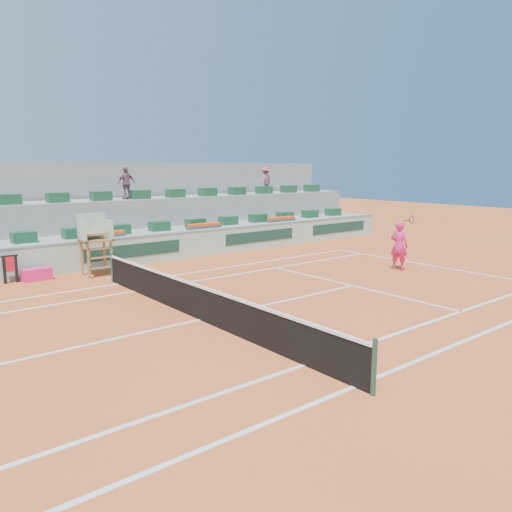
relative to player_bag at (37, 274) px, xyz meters
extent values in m
plane|color=#AD4A21|center=(2.11, -7.93, -0.23)|extent=(90.00, 90.00, 0.00)
cube|color=gray|center=(2.11, 2.77, 0.37)|extent=(36.00, 4.00, 1.20)
cube|color=gray|center=(2.11, 4.37, 1.07)|extent=(36.00, 2.40, 2.60)
cube|color=gray|center=(2.11, 5.97, 1.97)|extent=(36.00, 0.40, 4.40)
cube|color=#F11F76|center=(0.00, 0.00, 0.00)|extent=(1.03, 0.46, 0.46)
imported|color=#714B5B|center=(5.47, 3.90, 3.16)|extent=(0.97, 0.50, 1.58)
imported|color=#924958|center=(14.38, 3.95, 3.15)|extent=(1.15, 0.89, 1.57)
cube|color=silver|center=(13.99, -7.93, -0.22)|extent=(0.12, 10.97, 0.01)
cube|color=silver|center=(2.11, -13.41, -0.22)|extent=(23.77, 0.12, 0.01)
cube|color=silver|center=(2.11, -2.44, -0.22)|extent=(23.77, 0.12, 0.01)
cube|color=silver|center=(2.11, -12.04, -0.22)|extent=(23.77, 0.12, 0.01)
cube|color=silver|center=(2.11, -3.81, -0.22)|extent=(23.77, 0.12, 0.01)
cube|color=silver|center=(8.51, -7.93, -0.22)|extent=(0.12, 8.23, 0.01)
cube|color=silver|center=(2.11, -7.93, -0.22)|extent=(12.80, 0.12, 0.01)
cube|color=silver|center=(13.84, -7.93, -0.22)|extent=(0.30, 0.12, 0.01)
cube|color=black|center=(2.11, -7.93, 0.23)|extent=(0.03, 11.87, 0.92)
cube|color=white|center=(2.11, -7.93, 0.73)|extent=(0.06, 11.87, 0.07)
cylinder|color=#1C422F|center=(2.11, -13.86, 0.32)|extent=(0.10, 0.10, 1.10)
cylinder|color=#1C422F|center=(2.11, -1.99, 0.32)|extent=(0.10, 0.10, 1.10)
cube|color=#9FC9B0|center=(2.11, 0.57, 0.37)|extent=(36.00, 0.30, 1.20)
cube|color=gray|center=(2.11, 0.57, 1.00)|extent=(36.00, 0.34, 0.06)
cube|color=#153B2F|center=(4.11, 0.41, 0.42)|extent=(4.40, 0.02, 0.56)
cube|color=#153B2F|center=(11.11, 0.41, 0.42)|extent=(4.40, 0.02, 0.56)
cube|color=#153B2F|center=(17.11, 0.41, 0.42)|extent=(4.40, 0.02, 0.56)
cube|color=olive|center=(1.66, -0.88, 0.45)|extent=(0.08, 0.08, 1.35)
cube|color=olive|center=(2.56, -0.88, 0.45)|extent=(0.08, 0.08, 1.35)
cube|color=olive|center=(1.66, -0.18, 0.45)|extent=(0.08, 0.08, 1.35)
cube|color=olive|center=(2.56, -0.18, 0.45)|extent=(0.08, 0.08, 1.35)
cube|color=olive|center=(2.11, -0.53, 1.16)|extent=(1.10, 0.90, 0.08)
cube|color=#9FC9B0|center=(2.11, -0.15, 1.67)|extent=(1.10, 0.08, 1.00)
cube|color=#9FC9B0|center=(1.59, -0.53, 1.52)|extent=(0.06, 0.90, 0.80)
cube|color=#9FC9B0|center=(2.63, -0.53, 1.52)|extent=(0.06, 0.90, 0.80)
cube|color=olive|center=(2.11, -0.43, 1.40)|extent=(0.80, 0.60, 0.08)
cube|color=olive|center=(2.11, -0.88, 0.12)|extent=(0.90, 0.08, 0.06)
cube|color=olive|center=(2.11, -0.88, 0.52)|extent=(0.90, 0.08, 0.06)
cube|color=olive|center=(2.11, -0.88, 0.87)|extent=(0.90, 0.08, 0.06)
cube|color=#18492B|center=(0.11, 1.87, 1.19)|extent=(0.90, 0.60, 0.44)
cube|color=#18492B|center=(2.11, 1.87, 1.19)|extent=(0.90, 0.60, 0.44)
cube|color=#18492B|center=(4.11, 1.87, 1.19)|extent=(0.90, 0.60, 0.44)
cube|color=#18492B|center=(6.11, 1.87, 1.19)|extent=(0.90, 0.60, 0.44)
cube|color=#18492B|center=(8.11, 1.87, 1.19)|extent=(0.90, 0.60, 0.44)
cube|color=#18492B|center=(10.11, 1.87, 1.19)|extent=(0.90, 0.60, 0.44)
cube|color=#18492B|center=(12.11, 1.87, 1.19)|extent=(0.90, 0.60, 0.44)
cube|color=#18492B|center=(14.11, 1.87, 1.19)|extent=(0.90, 0.60, 0.44)
cube|color=#18492B|center=(16.11, 1.87, 1.19)|extent=(0.90, 0.60, 0.44)
cube|color=#18492B|center=(18.11, 1.87, 1.19)|extent=(0.90, 0.60, 0.44)
cube|color=#18492B|center=(0.11, 3.77, 2.59)|extent=(0.90, 0.60, 0.44)
cube|color=#18492B|center=(2.11, 3.77, 2.59)|extent=(0.90, 0.60, 0.44)
cube|color=#18492B|center=(4.11, 3.77, 2.59)|extent=(0.90, 0.60, 0.44)
cube|color=#18492B|center=(6.11, 3.77, 2.59)|extent=(0.90, 0.60, 0.44)
cube|color=#18492B|center=(8.11, 3.77, 2.59)|extent=(0.90, 0.60, 0.44)
cube|color=#18492B|center=(10.11, 3.77, 2.59)|extent=(0.90, 0.60, 0.44)
cube|color=#18492B|center=(12.11, 3.77, 2.59)|extent=(0.90, 0.60, 0.44)
cube|color=#18492B|center=(14.11, 3.77, 2.59)|extent=(0.90, 0.60, 0.44)
cube|color=#18492B|center=(16.11, 3.77, 2.59)|extent=(0.90, 0.60, 0.44)
cube|color=#18492B|center=(18.11, 3.77, 2.59)|extent=(0.90, 0.60, 0.44)
cube|color=#464646|center=(3.11, 1.07, 1.05)|extent=(1.80, 0.36, 0.16)
cube|color=#EB4C13|center=(3.11, 1.07, 1.19)|extent=(1.70, 0.32, 0.12)
cube|color=#464646|center=(8.11, 1.07, 1.05)|extent=(1.80, 0.36, 0.16)
cube|color=#EB4C13|center=(8.11, 1.07, 1.19)|extent=(1.70, 0.32, 0.12)
cube|color=#464646|center=(13.11, 1.07, 1.05)|extent=(1.80, 0.36, 0.16)
cube|color=#EB4C13|center=(13.11, 1.07, 1.19)|extent=(1.70, 0.32, 0.12)
cube|color=black|center=(-1.05, 0.17, 0.27)|extent=(0.09, 0.09, 1.00)
cube|color=black|center=(-0.65, 0.17, 0.27)|extent=(0.09, 0.09, 1.00)
cube|color=black|center=(-0.85, 0.17, 0.77)|extent=(0.57, 0.08, 0.06)
cube|color=red|center=(-0.85, 0.15, 0.47)|extent=(0.42, 0.04, 0.56)
imported|color=#F11F76|center=(12.19, -7.21, 0.76)|extent=(0.64, 0.82, 1.99)
cylinder|color=black|center=(12.19, -7.51, 1.82)|extent=(0.03, 0.35, 0.09)
torus|color=black|center=(12.19, -7.73, 1.89)|extent=(0.31, 0.08, 0.31)
camera|label=1|loc=(-4.99, -19.24, 3.94)|focal=35.00mm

